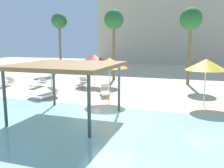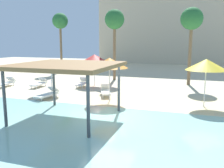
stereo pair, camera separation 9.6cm
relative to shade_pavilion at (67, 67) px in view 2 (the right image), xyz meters
The scene contains 16 objects.
ground_plane 3.31m from the shade_pavilion, 33.15° to the left, with size 80.00×80.00×0.00m, color beige.
lagoon_water 5.14m from the shade_pavilion, 67.00° to the right, with size 44.00×13.50×0.04m, color #99D1C6.
shade_pavilion is the anchor object (origin of this frame).
beach_umbrella_orange_0 4.08m from the shade_pavilion, 79.38° to the left, with size 2.32×2.32×2.78m.
beach_umbrella_yellow_1 7.92m from the shade_pavilion, 36.00° to the left, with size 2.34×2.34×2.79m.
beach_umbrella_red_3 9.69m from the shade_pavilion, 104.94° to the left, with size 2.16×2.16×2.69m.
beach_umbrella_blue_4 6.48m from the shade_pavilion, 129.06° to the left, with size 2.05×2.05×2.47m.
lounge_chair_0 6.07m from the shade_pavilion, 91.13° to the left, with size 1.32×1.98×0.74m.
lounge_chair_1 9.90m from the shade_pavilion, 132.91° to the left, with size 0.74×1.93×0.74m.
lounge_chair_2 11.58m from the shade_pavilion, 145.66° to the left, with size 0.80×1.95×0.74m.
lounge_chair_3 5.38m from the shade_pavilion, 134.37° to the left, with size 0.85×1.96×0.74m.
lounge_chair_4 9.19m from the shade_pavilion, 111.15° to the left, with size 0.94×1.97×0.74m.
palm_tree_0 20.07m from the shade_pavilion, 120.96° to the left, with size 1.90×1.90×7.24m.
palm_tree_1 13.69m from the shade_pavilion, 66.63° to the left, with size 1.90×1.90×6.66m.
palm_tree_2 13.38m from the shade_pavilion, 98.06° to the left, with size 1.90×1.90×6.85m.
hotel_block_0 38.51m from the shade_pavilion, 89.00° to the left, with size 23.97×10.18×19.78m, color beige.
Camera 2 is at (4.09, -11.59, 3.74)m, focal length 39.69 mm.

